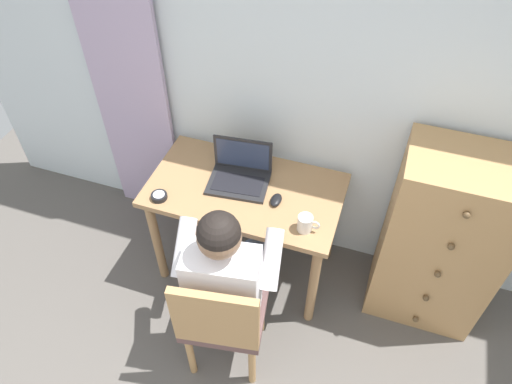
% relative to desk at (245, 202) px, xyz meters
% --- Properties ---
extents(wall_back, '(4.80, 0.05, 2.50)m').
position_rel_desk_xyz_m(wall_back, '(0.38, 0.38, 0.62)').
color(wall_back, silver).
rests_on(wall_back, ground_plane).
extents(curtain_panel, '(0.50, 0.03, 2.28)m').
position_rel_desk_xyz_m(curtain_panel, '(-0.85, 0.31, 0.51)').
color(curtain_panel, '#B29EBC').
rests_on(curtain_panel, ground_plane).
extents(desk, '(1.11, 0.62, 0.75)m').
position_rel_desk_xyz_m(desk, '(0.00, 0.00, 0.00)').
color(desk, '#9E754C').
rests_on(desk, ground_plane).
extents(dresser, '(0.62, 0.46, 1.18)m').
position_rel_desk_xyz_m(dresser, '(1.11, 0.10, -0.04)').
color(dresser, tan).
rests_on(dresser, ground_plane).
extents(chair, '(0.48, 0.46, 0.88)m').
position_rel_desk_xyz_m(chair, '(0.11, -0.68, -0.14)').
color(chair, brown).
rests_on(chair, ground_plane).
extents(person_seated, '(0.59, 0.63, 1.19)m').
position_rel_desk_xyz_m(person_seated, '(0.08, -0.50, 0.04)').
color(person_seated, '#6B84AD').
rests_on(person_seated, ground_plane).
extents(laptop, '(0.37, 0.29, 0.24)m').
position_rel_desk_xyz_m(laptop, '(-0.05, 0.06, 0.17)').
color(laptop, '#232326').
rests_on(laptop, desk).
extents(computer_mouse, '(0.06, 0.10, 0.03)m').
position_rel_desk_xyz_m(computer_mouse, '(0.20, -0.05, 0.13)').
color(computer_mouse, black).
rests_on(computer_mouse, desk).
extents(desk_clock, '(0.09, 0.09, 0.03)m').
position_rel_desk_xyz_m(desk_clock, '(-0.43, -0.23, 0.13)').
color(desk_clock, black).
rests_on(desk_clock, desk).
extents(coffee_mug, '(0.12, 0.08, 0.09)m').
position_rel_desk_xyz_m(coffee_mug, '(0.40, -0.18, 0.17)').
color(coffee_mug, silver).
rests_on(coffee_mug, desk).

